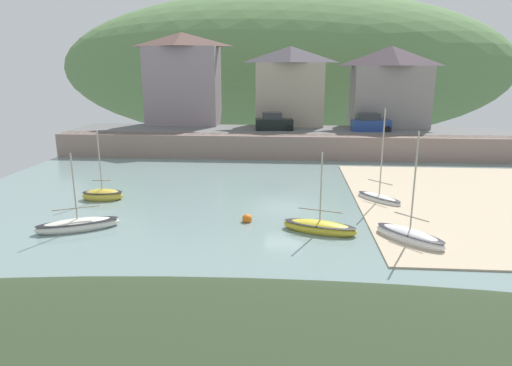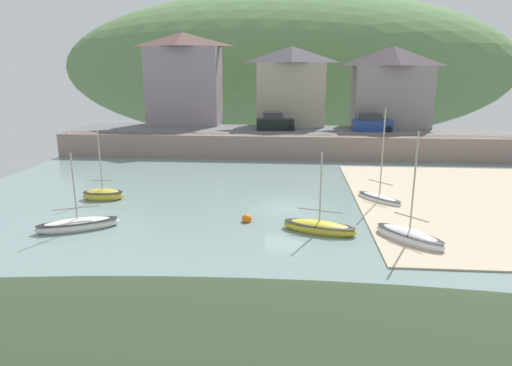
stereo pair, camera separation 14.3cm
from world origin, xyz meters
TOP-DOWN VIEW (x-y plane):
  - ground at (1.40, -9.56)m, footprint 48.00×41.00m
  - quay_seawall at (0.00, 17.50)m, footprint 48.00×9.40m
  - hillside_backdrop at (-0.84, 55.20)m, footprint 80.00×44.00m
  - waterfront_building_left at (-12.52, 25.20)m, footprint 8.80×4.98m
  - waterfront_building_centre at (0.25, 25.20)m, footprint 8.11×4.76m
  - waterfront_building_right at (11.73, 25.20)m, footprint 8.81×6.11m
  - sailboat_nearest_shore at (6.78, -5.59)m, footprint 3.70×3.84m
  - sailboat_blue_trim at (2.08, -4.40)m, footprint 4.45×2.56m
  - rowboat_small_beached at (6.59, 1.86)m, footprint 3.12×3.39m
  - fishing_boat_green at (-12.87, 0.96)m, footprint 2.96×1.56m
  - dinghy_open_wooden at (-11.80, -5.08)m, footprint 4.69×3.19m
  - parked_car_near_slipway at (-1.48, 20.70)m, footprint 4.25×2.09m
  - parked_car_by_wall at (9.04, 20.70)m, footprint 4.21×1.98m
  - mooring_buoy at (-2.20, -2.99)m, footprint 0.61×0.61m

SIDE VIEW (x-z plane):
  - ground at x=1.40m, z-range -0.14..0.47m
  - mooring_buoy at x=-2.20m, z-range -0.12..0.49m
  - rowboat_small_beached at x=6.59m, z-range -3.03..3.58m
  - dinghy_open_wooden at x=-11.80m, z-range -2.07..2.62m
  - sailboat_blue_trim at x=2.08m, z-range -2.12..2.68m
  - fishing_boat_green at x=-12.87m, z-range -2.24..2.87m
  - sailboat_nearest_shore at x=6.78m, z-range -2.78..3.41m
  - quay_seawall at x=0.00m, z-range 0.16..2.56m
  - parked_car_near_slipway at x=-1.48m, z-range 2.23..4.18m
  - parked_car_by_wall at x=9.04m, z-range 2.23..4.18m
  - waterfront_building_right at x=11.73m, z-range 2.47..11.56m
  - waterfront_building_centre at x=0.25m, z-range 2.48..11.59m
  - waterfront_building_left at x=-12.52m, z-range 2.47..13.17m
  - hillside_backdrop at x=-0.84m, z-range -3.86..21.87m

